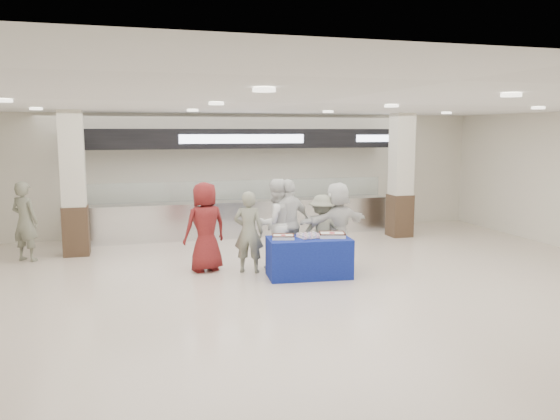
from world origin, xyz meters
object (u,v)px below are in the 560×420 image
object	(u,v)px
sheet_cake_right	(332,234)
soldier_bg	(25,221)
cupcake_tray	(310,236)
soldier_b	(322,231)
soldier_a	(249,232)
chef_tall	(276,224)
sheet_cake_left	(283,236)
display_table	(309,257)
civilian_maroon	(205,227)
civilian_white	(337,224)
chef_short	(289,224)

from	to	relation	value
sheet_cake_right	soldier_bg	distance (m)	6.51
cupcake_tray	soldier_b	size ratio (longest dim) A/B	0.32
soldier_a	chef_tall	size ratio (longest dim) A/B	0.89
sheet_cake_left	soldier_bg	size ratio (longest dim) A/B	0.28
display_table	sheet_cake_right	size ratio (longest dim) A/B	2.73
sheet_cake_right	soldier_a	bearing A→B (deg)	155.53
cupcake_tray	civilian_maroon	distance (m)	2.07
civilian_maroon	sheet_cake_right	bearing A→B (deg)	138.83
display_table	sheet_cake_right	distance (m)	0.62
sheet_cake_right	civilian_maroon	size ratio (longest dim) A/B	0.32
sheet_cake_left	soldier_b	bearing A→B (deg)	30.10
sheet_cake_left	soldier_b	distance (m)	1.14
civilian_maroon	civilian_white	size ratio (longest dim) A/B	1.02
cupcake_tray	soldier_b	world-z (taller)	soldier_b
cupcake_tray	soldier_a	xyz separation A→B (m)	(-1.05, 0.60, 0.02)
sheet_cake_right	soldier_bg	xyz separation A→B (m)	(-5.82, 2.91, 0.05)
sheet_cake_left	soldier_b	size ratio (longest dim) A/B	0.32
sheet_cake_right	chef_tall	distance (m)	1.24
chef_short	soldier_b	bearing A→B (deg)	144.32
sheet_cake_left	cupcake_tray	distance (m)	0.51
sheet_cake_left	sheet_cake_right	bearing A→B (deg)	-6.13
civilian_maroon	soldier_bg	size ratio (longest dim) A/B	1.04
soldier_a	soldier_bg	size ratio (longest dim) A/B	0.94
cupcake_tray	civilian_white	bearing A→B (deg)	36.82
soldier_b	soldier_bg	size ratio (longest dim) A/B	0.87
display_table	cupcake_tray	world-z (taller)	cupcake_tray
civilian_maroon	soldier_bg	xyz separation A→B (m)	(-3.55, 1.90, -0.03)
display_table	soldier_b	size ratio (longest dim) A/B	1.04
sheet_cake_left	chef_tall	bearing A→B (deg)	85.04
soldier_b	chef_short	bearing A→B (deg)	-1.78
chef_tall	soldier_b	bearing A→B (deg)	151.67
chef_short	soldier_bg	world-z (taller)	chef_short
display_table	soldier_b	world-z (taller)	soldier_b
soldier_a	soldier_bg	distance (m)	4.89
civilian_maroon	soldier_a	size ratio (longest dim) A/B	1.10
sheet_cake_left	civilian_maroon	xyz separation A→B (m)	(-1.33, 0.91, 0.09)
sheet_cake_left	cupcake_tray	size ratio (longest dim) A/B	1.00
sheet_cake_left	soldier_bg	bearing A→B (deg)	150.05
cupcake_tray	soldier_a	size ratio (longest dim) A/B	0.30
sheet_cake_right	chef_short	bearing A→B (deg)	127.20
soldier_bg	chef_short	bearing A→B (deg)	-168.27
civilian_maroon	soldier_b	world-z (taller)	civilian_maroon
chef_short	display_table	bearing A→B (deg)	77.55
civilian_white	soldier_bg	xyz separation A→B (m)	(-6.19, 2.24, -0.01)
sheet_cake_right	cupcake_tray	size ratio (longest dim) A/B	1.19
display_table	civilian_maroon	world-z (taller)	civilian_maroon
chef_short	chef_tall	bearing A→B (deg)	-38.49
soldier_a	soldier_bg	xyz separation A→B (m)	(-4.34, 2.24, 0.05)
soldier_a	sheet_cake_right	bearing A→B (deg)	178.73
sheet_cake_left	sheet_cake_right	distance (m)	0.94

